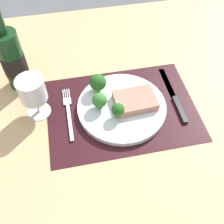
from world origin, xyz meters
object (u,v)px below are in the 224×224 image
object	(u,v)px
steak	(135,101)
wine_glass	(32,92)
knife	(175,98)
wine_bottle	(13,59)
plate	(122,107)
fork	(69,113)

from	to	relation	value
steak	wine_glass	world-z (taller)	wine_glass
knife	wine_glass	size ratio (longest dim) A/B	1.77
steak	wine_glass	distance (cm)	28.84
wine_bottle	steak	bearing A→B (deg)	-27.14
plate	fork	distance (cm)	15.61
fork	wine_bottle	size ratio (longest dim) A/B	0.66
steak	wine_bottle	bearing A→B (deg)	152.86
steak	knife	bearing A→B (deg)	3.39
plate	wine_bottle	xyz separation A→B (cm)	(-29.18, 16.74, 9.08)
fork	knife	bearing A→B (deg)	-4.06
steak	plate	bearing A→B (deg)	176.72
steak	knife	size ratio (longest dim) A/B	0.51
knife	wine_bottle	distance (cm)	49.59
steak	wine_glass	xyz separation A→B (cm)	(-27.97, 4.16, 5.65)
wine_glass	steak	bearing A→B (deg)	-8.45
fork	wine_glass	world-z (taller)	wine_glass
knife	wine_glass	distance (cm)	41.68
fork	plate	bearing A→B (deg)	-7.70
fork	wine_glass	bearing A→B (deg)	161.08
steak	fork	distance (cm)	19.70
plate	knife	size ratio (longest dim) A/B	1.13
fork	knife	size ratio (longest dim) A/B	0.83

